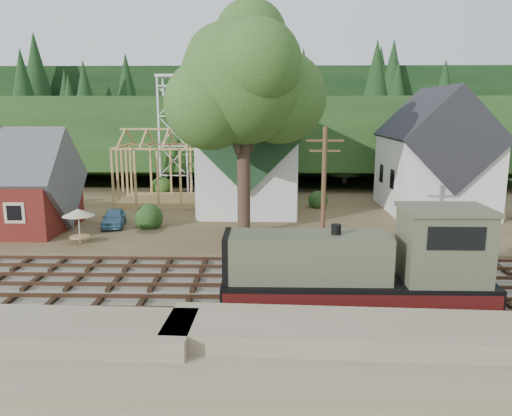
{
  "coord_description": "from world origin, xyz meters",
  "views": [
    {
      "loc": [
        3.65,
        -24.21,
        9.0
      ],
      "look_at": [
        2.94,
        6.0,
        3.0
      ],
      "focal_mm": 35.0,
      "sensor_mm": 36.0,
      "label": 1
    }
  ],
  "objects": [
    {
      "name": "ground",
      "position": [
        0.0,
        0.0,
        0.0
      ],
      "size": [
        140.0,
        140.0,
        0.0
      ],
      "primitive_type": "plane",
      "color": "#384C1E",
      "rests_on": "ground"
    },
    {
      "name": "embankment",
      "position": [
        0.0,
        -8.5,
        0.0
      ],
      "size": [
        64.0,
        5.0,
        1.6
      ],
      "primitive_type": "cube",
      "color": "#7F7259",
      "rests_on": "ground"
    },
    {
      "name": "railroad_bed",
      "position": [
        0.0,
        0.0,
        0.08
      ],
      "size": [
        64.0,
        11.0,
        0.16
      ],
      "primitive_type": "cube",
      "color": "#726B5B",
      "rests_on": "ground"
    },
    {
      "name": "village_flat",
      "position": [
        0.0,
        18.0,
        0.15
      ],
      "size": [
        64.0,
        26.0,
        0.3
      ],
      "primitive_type": "cube",
      "color": "brown",
      "rests_on": "ground"
    },
    {
      "name": "hillside",
      "position": [
        0.0,
        42.0,
        0.0
      ],
      "size": [
        70.0,
        28.96,
        12.74
      ],
      "primitive_type": "cube",
      "rotation": [
        -0.17,
        0.0,
        0.0
      ],
      "color": "#1E3F19",
      "rests_on": "ground"
    },
    {
      "name": "ridge",
      "position": [
        0.0,
        58.0,
        0.0
      ],
      "size": [
        80.0,
        20.0,
        12.0
      ],
      "primitive_type": "cube",
      "color": "black",
      "rests_on": "ground"
    },
    {
      "name": "church",
      "position": [
        2.0,
        19.68,
        5.18
      ],
      "size": [
        8.4,
        15.17,
        13.0
      ],
      "color": "silver",
      "rests_on": "village_flat"
    },
    {
      "name": "farmhouse",
      "position": [
        18.0,
        19.0,
        4.87
      ],
      "size": [
        8.4,
        10.8,
        10.6
      ],
      "color": "silver",
      "rests_on": "village_flat"
    },
    {
      "name": "timber_frame",
      "position": [
        -6.0,
        22.0,
        3.27
      ],
      "size": [
        8.2,
        6.2,
        6.99
      ],
      "color": "tan",
      "rests_on": "village_flat"
    },
    {
      "name": "lattice_tower",
      "position": [
        -6.0,
        28.0,
        10.03
      ],
      "size": [
        3.2,
        3.2,
        12.12
      ],
      "color": "silver",
      "rests_on": "village_flat"
    },
    {
      "name": "big_tree",
      "position": [
        2.17,
        10.08,
        10.22
      ],
      "size": [
        10.9,
        8.4,
        14.7
      ],
      "color": "#38281E",
      "rests_on": "village_flat"
    },
    {
      "name": "telegraph_pole_near",
      "position": [
        7.0,
        5.2,
        4.25
      ],
      "size": [
        2.2,
        0.28,
        8.0
      ],
      "color": "#4C331E",
      "rests_on": "ground"
    },
    {
      "name": "locomotive",
      "position": [
        8.08,
        -3.0,
        2.09
      ],
      "size": [
        11.73,
        2.93,
        4.7
      ],
      "color": "black",
      "rests_on": "railroad_bed"
    },
    {
      "name": "car_blue",
      "position": [
        -7.94,
        12.25,
        0.96
      ],
      "size": [
        2.2,
        4.08,
        1.32
      ],
      "primitive_type": "imported",
      "rotation": [
        0.0,
        0.0,
        0.17
      ],
      "color": "#558EB6",
      "rests_on": "village_flat"
    },
    {
      "name": "patio_set",
      "position": [
        -8.75,
        7.46,
        2.26
      ],
      "size": [
        2.07,
        2.07,
        2.3
      ],
      "color": "silver",
      "rests_on": "village_flat"
    }
  ]
}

